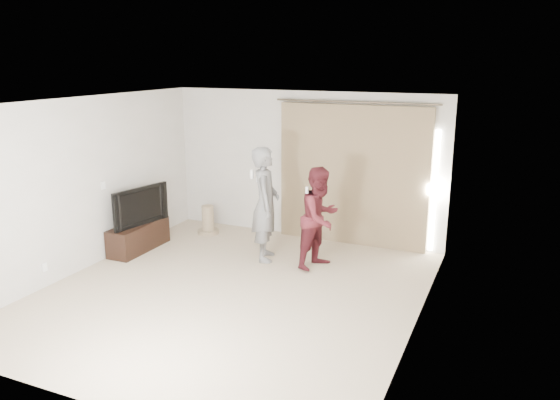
% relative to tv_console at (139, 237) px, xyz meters
% --- Properties ---
extents(floor, '(5.50, 5.50, 0.00)m').
position_rel_tv_console_xyz_m(floor, '(2.27, -0.90, -0.23)').
color(floor, tan).
rests_on(floor, ground).
extents(wall_back, '(5.00, 0.04, 2.60)m').
position_rel_tv_console_xyz_m(wall_back, '(2.27, 1.85, 1.07)').
color(wall_back, silver).
rests_on(wall_back, ground).
extents(wall_left, '(0.04, 5.50, 2.60)m').
position_rel_tv_console_xyz_m(wall_left, '(-0.23, -0.90, 1.07)').
color(wall_left, silver).
rests_on(wall_left, ground).
extents(ceiling, '(5.00, 5.50, 0.01)m').
position_rel_tv_console_xyz_m(ceiling, '(2.27, -0.90, 2.37)').
color(ceiling, white).
rests_on(ceiling, wall_back).
extents(curtain, '(2.80, 0.11, 2.46)m').
position_rel_tv_console_xyz_m(curtain, '(3.18, 1.78, 0.97)').
color(curtain, '#947E5A').
rests_on(curtain, ground).
extents(tv_console, '(0.41, 1.19, 0.46)m').
position_rel_tv_console_xyz_m(tv_console, '(0.00, 0.00, 0.00)').
color(tv_console, black).
rests_on(tv_console, ground).
extents(tv, '(0.36, 1.12, 0.64)m').
position_rel_tv_console_xyz_m(tv, '(0.00, 0.00, 0.55)').
color(tv, black).
rests_on(tv, tv_console).
extents(scratching_post, '(0.39, 0.39, 0.53)m').
position_rel_tv_console_xyz_m(scratching_post, '(0.61, 1.24, -0.02)').
color(scratching_post, tan).
rests_on(scratching_post, ground).
extents(person_man, '(0.65, 0.78, 1.82)m').
position_rel_tv_console_xyz_m(person_man, '(2.14, 0.48, 0.68)').
color(person_man, slate).
rests_on(person_man, ground).
extents(person_woman, '(0.81, 0.92, 1.58)m').
position_rel_tv_console_xyz_m(person_woman, '(3.05, 0.51, 0.56)').
color(person_woman, '#541A21').
rests_on(person_woman, ground).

